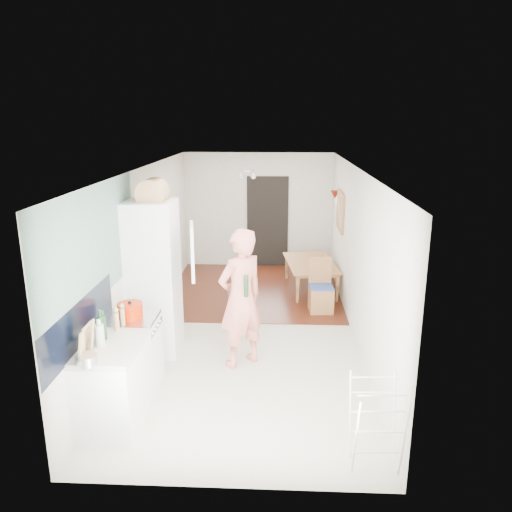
# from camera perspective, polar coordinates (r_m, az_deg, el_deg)

# --- Properties ---
(room_shell) EXTENTS (3.20, 7.00, 2.50)m
(room_shell) POSITION_cam_1_polar(r_m,az_deg,el_deg) (7.51, -0.84, 0.42)
(room_shell) COLOR beige
(room_shell) RESTS_ON ground
(floor) EXTENTS (3.20, 7.00, 0.01)m
(floor) POSITION_cam_1_polar(r_m,az_deg,el_deg) (7.93, -0.80, -8.33)
(floor) COLOR beige
(floor) RESTS_ON ground
(wood_floor_overlay) EXTENTS (3.20, 3.30, 0.01)m
(wood_floor_overlay) POSITION_cam_1_polar(r_m,az_deg,el_deg) (9.65, -0.14, -3.85)
(wood_floor_overlay) COLOR #581E13
(wood_floor_overlay) RESTS_ON room_shell
(sage_wall_panel) EXTENTS (0.02, 3.00, 1.30)m
(sage_wall_panel) POSITION_cam_1_polar(r_m,az_deg,el_deg) (5.78, -18.05, 1.16)
(sage_wall_panel) COLOR gray
(sage_wall_panel) RESTS_ON room_shell
(tile_splashback) EXTENTS (0.02, 1.90, 0.50)m
(tile_splashback) POSITION_cam_1_polar(r_m,az_deg,el_deg) (5.51, -19.37, -7.35)
(tile_splashback) COLOR black
(tile_splashback) RESTS_ON room_shell
(doorway_recess) EXTENTS (0.90, 0.04, 2.00)m
(doorway_recess) POSITION_cam_1_polar(r_m,az_deg,el_deg) (10.95, 1.33, 3.90)
(doorway_recess) COLOR black
(doorway_recess) RESTS_ON room_shell
(base_cabinet) EXTENTS (0.60, 0.90, 0.86)m
(base_cabinet) POSITION_cam_1_polar(r_m,az_deg,el_deg) (5.73, -15.98, -14.18)
(base_cabinet) COLOR white
(base_cabinet) RESTS_ON room_shell
(worktop) EXTENTS (0.62, 0.92, 0.06)m
(worktop) POSITION_cam_1_polar(r_m,az_deg,el_deg) (5.52, -16.34, -10.01)
(worktop) COLOR beige
(worktop) RESTS_ON room_shell
(range_cooker) EXTENTS (0.60, 0.60, 0.88)m
(range_cooker) POSITION_cam_1_polar(r_m,az_deg,el_deg) (6.35, -13.85, -10.82)
(range_cooker) COLOR white
(range_cooker) RESTS_ON room_shell
(cooker_top) EXTENTS (0.60, 0.60, 0.04)m
(cooker_top) POSITION_cam_1_polar(r_m,az_deg,el_deg) (6.16, -14.13, -6.98)
(cooker_top) COLOR #B4B4B7
(cooker_top) RESTS_ON room_shell
(fridge_housing) EXTENTS (0.66, 0.66, 2.15)m
(fridge_housing) POSITION_cam_1_polar(r_m,az_deg,el_deg) (7.02, -11.65, -2.51)
(fridge_housing) COLOR white
(fridge_housing) RESTS_ON room_shell
(fridge_door) EXTENTS (0.14, 0.56, 0.70)m
(fridge_door) POSITION_cam_1_polar(r_m,az_deg,el_deg) (6.47, -7.28, 0.55)
(fridge_door) COLOR white
(fridge_door) RESTS_ON room_shell
(fridge_interior) EXTENTS (0.02, 0.52, 0.66)m
(fridge_interior) POSITION_cam_1_polar(r_m,az_deg,el_deg) (6.82, -9.34, 1.23)
(fridge_interior) COLOR white
(fridge_interior) RESTS_ON room_shell
(pinboard) EXTENTS (0.03, 0.90, 0.70)m
(pinboard) POSITION_cam_1_polar(r_m,az_deg,el_deg) (9.36, 9.62, 5.11)
(pinboard) COLOR tan
(pinboard) RESTS_ON room_shell
(pinboard_frame) EXTENTS (0.00, 0.94, 0.74)m
(pinboard_frame) POSITION_cam_1_polar(r_m,az_deg,el_deg) (9.35, 9.53, 5.11)
(pinboard_frame) COLOR #A97D44
(pinboard_frame) RESTS_ON room_shell
(wall_sconce) EXTENTS (0.18, 0.18, 0.16)m
(wall_sconce) POSITION_cam_1_polar(r_m,az_deg,el_deg) (9.96, 9.01, 6.92)
(wall_sconce) COLOR maroon
(wall_sconce) RESTS_ON room_shell
(person) EXTENTS (0.95, 0.93, 2.21)m
(person) POSITION_cam_1_polar(r_m,az_deg,el_deg) (6.47, -1.76, -3.47)
(person) COLOR #EE816D
(person) RESTS_ON floor
(dining_table) EXTENTS (0.90, 1.41, 0.47)m
(dining_table) POSITION_cam_1_polar(r_m,az_deg,el_deg) (9.64, 6.38, -2.55)
(dining_table) COLOR #A97D44
(dining_table) RESTS_ON floor
(dining_chair) EXTENTS (0.42, 0.42, 0.92)m
(dining_chair) POSITION_cam_1_polar(r_m,az_deg,el_deg) (8.51, 7.47, -3.43)
(dining_chair) COLOR #A97D44
(dining_chair) RESTS_ON floor
(stool) EXTENTS (0.38, 0.38, 0.42)m
(stool) POSITION_cam_1_polar(r_m,az_deg,el_deg) (8.16, -1.94, -6.06)
(stool) COLOR #A97D44
(stool) RESTS_ON floor
(grey_drape) EXTENTS (0.46, 0.46, 0.17)m
(grey_drape) POSITION_cam_1_polar(r_m,az_deg,el_deg) (8.06, -1.77, -4.12)
(grey_drape) COLOR gray
(grey_drape) RESTS_ON stool
(drying_rack) EXTENTS (0.47, 0.43, 0.87)m
(drying_rack) POSITION_cam_1_polar(r_m,az_deg,el_deg) (5.04, 13.55, -18.34)
(drying_rack) COLOR white
(drying_rack) RESTS_ON floor
(bread_bin) EXTENTS (0.45, 0.43, 0.21)m
(bread_bin) POSITION_cam_1_polar(r_m,az_deg,el_deg) (6.74, -11.75, 7.08)
(bread_bin) COLOR tan
(bread_bin) RESTS_ON fridge_housing
(red_casserole) EXTENTS (0.36, 0.36, 0.18)m
(red_casserole) POSITION_cam_1_polar(r_m,az_deg,el_deg) (6.12, -14.19, -6.04)
(red_casserole) COLOR red
(red_casserole) RESTS_ON cooker_top
(steel_pan) EXTENTS (0.21, 0.21, 0.10)m
(steel_pan) POSITION_cam_1_polar(r_m,az_deg,el_deg) (5.15, -18.78, -11.16)
(steel_pan) COLOR #B4B4B7
(steel_pan) RESTS_ON worktop
(held_bottle) EXTENTS (0.06, 0.06, 0.28)m
(held_bottle) POSITION_cam_1_polar(r_m,az_deg,el_deg) (6.27, -1.14, -3.46)
(held_bottle) COLOR #1A3C1F
(held_bottle) RESTS_ON person
(bottle_a) EXTENTS (0.07, 0.07, 0.27)m
(bottle_a) POSITION_cam_1_polar(r_m,az_deg,el_deg) (5.60, -17.02, -7.84)
(bottle_a) COLOR #1A3C1F
(bottle_a) RESTS_ON worktop
(bottle_b) EXTENTS (0.07, 0.07, 0.29)m
(bottle_b) POSITION_cam_1_polar(r_m,az_deg,el_deg) (5.56, -17.29, -7.92)
(bottle_b) COLOR #1A3C1F
(bottle_b) RESTS_ON worktop
(bottle_c) EXTENTS (0.10, 0.10, 0.24)m
(bottle_c) POSITION_cam_1_polar(r_m,az_deg,el_deg) (5.47, -17.42, -8.65)
(bottle_c) COLOR beige
(bottle_c) RESTS_ON worktop
(pepper_mill_front) EXTENTS (0.06, 0.06, 0.21)m
(pepper_mill_front) POSITION_cam_1_polar(r_m,az_deg,el_deg) (5.80, -15.64, -7.20)
(pepper_mill_front) COLOR tan
(pepper_mill_front) RESTS_ON worktop
(pepper_mill_back) EXTENTS (0.07, 0.07, 0.20)m
(pepper_mill_back) POSITION_cam_1_polar(r_m,az_deg,el_deg) (5.93, -15.02, -6.69)
(pepper_mill_back) COLOR tan
(pepper_mill_back) RESTS_ON worktop
(chopping_boards) EXTENTS (0.08, 0.26, 0.35)m
(chopping_boards) POSITION_cam_1_polar(r_m,az_deg,el_deg) (5.22, -18.83, -9.24)
(chopping_boards) COLOR tan
(chopping_boards) RESTS_ON worktop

